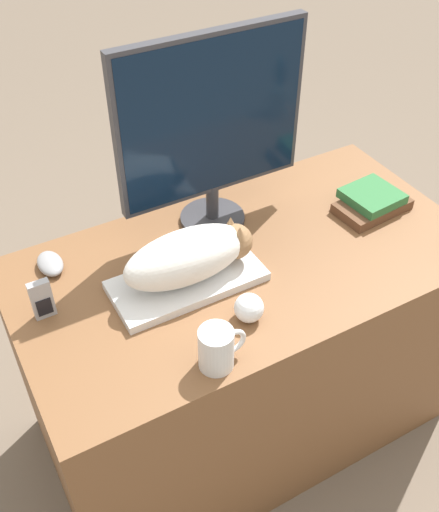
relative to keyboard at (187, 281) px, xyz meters
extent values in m
plane|color=#6B5B4C|center=(0.19, -0.33, -0.76)|extent=(12.00, 12.00, 0.00)
cube|color=brown|center=(0.19, 0.01, -0.39)|extent=(1.26, 0.67, 0.75)
cube|color=silver|center=(0.00, 0.00, 0.00)|extent=(0.39, 0.18, 0.02)
ellipsoid|color=white|center=(0.00, 0.00, 0.08)|extent=(0.33, 0.14, 0.14)
sphere|color=olive|center=(0.14, 0.00, 0.07)|extent=(0.09, 0.09, 0.09)
cone|color=olive|center=(0.14, -0.02, 0.12)|extent=(0.03, 0.03, 0.04)
cone|color=olive|center=(0.14, 0.02, 0.12)|extent=(0.03, 0.03, 0.04)
cylinder|color=#333338|center=(0.18, 0.20, 0.00)|extent=(0.19, 0.19, 0.02)
cylinder|color=#333338|center=(0.18, 0.20, 0.06)|extent=(0.04, 0.04, 0.11)
cube|color=#333338|center=(0.18, 0.20, 0.32)|extent=(0.53, 0.03, 0.44)
cube|color=black|center=(0.18, 0.19, 0.32)|extent=(0.50, 0.01, 0.42)
ellipsoid|color=gray|center=(-0.29, 0.23, 0.00)|extent=(0.06, 0.10, 0.03)
cylinder|color=silver|center=(-0.06, -0.26, 0.04)|extent=(0.08, 0.08, 0.11)
torus|color=silver|center=(-0.02, -0.26, 0.04)|extent=(0.07, 0.01, 0.07)
sphere|color=silver|center=(0.08, -0.18, 0.02)|extent=(0.07, 0.07, 0.07)
cube|color=#99999E|center=(-0.35, 0.07, 0.04)|extent=(0.05, 0.02, 0.11)
cube|color=black|center=(-0.35, 0.06, 0.03)|extent=(0.04, 0.00, 0.05)
cube|color=brown|center=(0.62, 0.01, 0.00)|extent=(0.23, 0.14, 0.03)
cube|color=#2D6B38|center=(0.62, 0.03, 0.03)|extent=(0.16, 0.16, 0.03)
camera|label=1|loc=(-0.47, -1.01, 1.06)|focal=42.00mm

